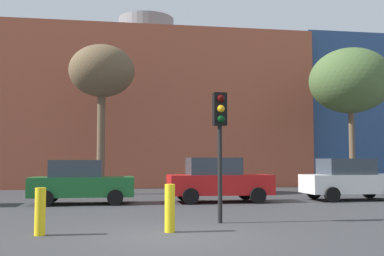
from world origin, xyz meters
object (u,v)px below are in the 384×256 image
(parked_car_2, at_px, (81,182))
(parked_car_4, at_px, (350,179))
(traffic_light_island, at_px, (220,127))
(bare_tree_0, at_px, (350,81))
(bare_tree_1, at_px, (102,73))
(bollard_yellow_0, at_px, (40,212))
(bollard_yellow_1, at_px, (170,208))
(parked_car_3, at_px, (218,180))

(parked_car_2, relative_size, parked_car_4, 0.96)
(traffic_light_island, relative_size, bare_tree_0, 0.45)
(parked_car_4, bearing_deg, traffic_light_island, -138.42)
(bare_tree_1, relative_size, bollard_yellow_0, 7.03)
(parked_car_4, bearing_deg, parked_car_2, -180.00)
(bollard_yellow_0, relative_size, bollard_yellow_1, 0.95)
(bare_tree_0, bearing_deg, traffic_light_island, -131.07)
(parked_car_2, relative_size, bollard_yellow_0, 3.67)
(parked_car_3, height_order, bollard_yellow_1, parked_car_3)
(traffic_light_island, relative_size, bare_tree_1, 0.47)
(parked_car_3, relative_size, bollard_yellow_1, 3.69)
(parked_car_2, xyz_separation_m, traffic_light_island, (4.11, -6.22, 1.75))
(parked_car_3, distance_m, parked_car_4, 5.71)
(parked_car_2, height_order, parked_car_4, parked_car_4)
(parked_car_2, relative_size, bare_tree_1, 0.52)
(parked_car_3, bearing_deg, bare_tree_1, 133.55)
(parked_car_2, height_order, bollard_yellow_0, parked_car_2)
(bollard_yellow_1, bearing_deg, bare_tree_1, 99.03)
(bollard_yellow_0, bearing_deg, parked_car_2, 87.49)
(bare_tree_1, bearing_deg, bare_tree_0, -0.04)
(parked_car_3, xyz_separation_m, parked_car_4, (5.71, -0.00, -0.02))
(traffic_light_island, xyz_separation_m, bollard_yellow_1, (-1.52, -1.37, -2.03))
(bare_tree_1, bearing_deg, parked_car_3, -46.45)
(parked_car_3, xyz_separation_m, bare_tree_1, (-4.82, 5.07, 5.17))
(bollard_yellow_0, distance_m, bollard_yellow_1, 2.92)
(parked_car_4, height_order, bare_tree_0, bare_tree_0)
(bare_tree_0, height_order, bollard_yellow_1, bare_tree_0)
(bare_tree_1, bearing_deg, bollard_yellow_0, -94.12)
(parked_car_2, distance_m, parked_car_3, 5.40)
(bollard_yellow_0, xyz_separation_m, bollard_yellow_1, (2.92, 0.01, 0.03))
(parked_car_2, xyz_separation_m, parked_car_4, (11.12, 0.00, 0.03))
(parked_car_2, xyz_separation_m, bare_tree_1, (0.58, 5.07, 5.22))
(parked_car_4, xyz_separation_m, bare_tree_1, (-10.54, 5.07, 5.19))
(parked_car_3, bearing_deg, bare_tree_0, 30.69)
(parked_car_3, distance_m, bare_tree_0, 11.17)
(traffic_light_island, relative_size, bollard_yellow_0, 3.31)
(parked_car_2, distance_m, traffic_light_island, 7.66)
(parked_car_2, height_order, bare_tree_1, bare_tree_1)
(traffic_light_island, height_order, bare_tree_0, bare_tree_0)
(parked_car_2, bearing_deg, parked_car_3, 0.00)
(traffic_light_island, xyz_separation_m, bare_tree_0, (9.83, 11.28, 3.41))
(bare_tree_0, height_order, bare_tree_1, bare_tree_0)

